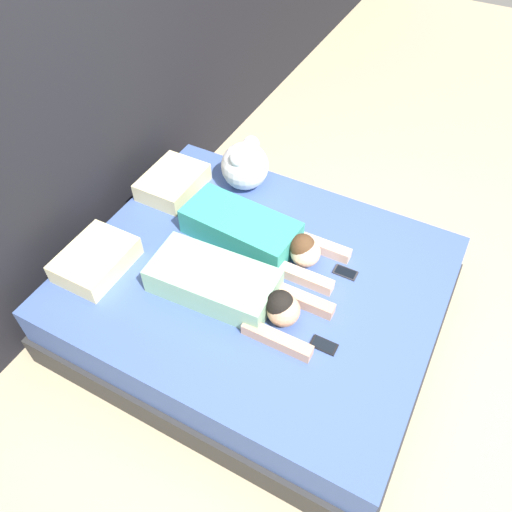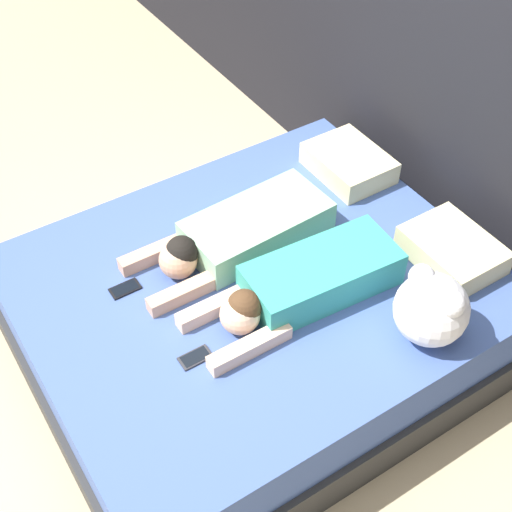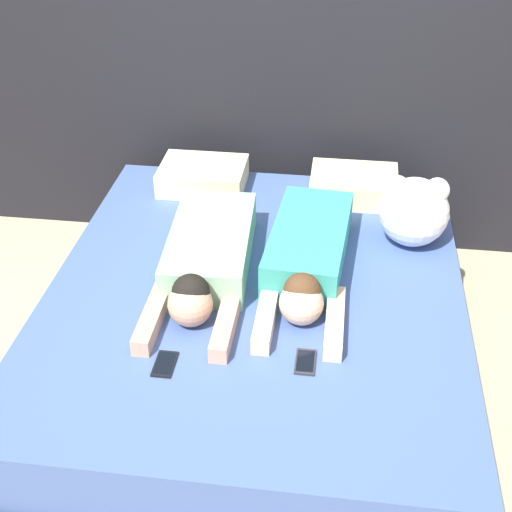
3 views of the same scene
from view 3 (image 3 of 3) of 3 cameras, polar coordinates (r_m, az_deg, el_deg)
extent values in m
plane|color=tan|center=(3.36, 0.00, -9.20)|extent=(12.00, 12.00, 0.00)
cube|color=black|center=(3.81, 2.57, 18.64)|extent=(12.00, 0.06, 2.60)
cube|color=#2D2D2D|center=(3.28, 0.00, -7.73)|extent=(1.81, 2.15, 0.23)
cube|color=#3F5999|center=(3.13, 0.00, -4.32)|extent=(1.75, 2.09, 0.27)
cube|color=beige|center=(3.78, -4.26, 6.41)|extent=(0.44, 0.34, 0.13)
cube|color=beige|center=(3.71, 7.82, 5.63)|extent=(0.44, 0.34, 0.13)
cube|color=#8CBF99|center=(3.15, -3.65, 0.79)|extent=(0.38, 0.72, 0.17)
sphere|color=tan|center=(2.80, -5.29, -3.88)|extent=(0.18, 0.18, 0.18)
sphere|color=black|center=(2.80, -5.23, -2.94)|extent=(0.15, 0.15, 0.15)
cube|color=tan|center=(2.84, -8.28, -4.92)|extent=(0.07, 0.39, 0.07)
cube|color=tan|center=(2.78, -2.42, -5.46)|extent=(0.07, 0.39, 0.07)
cube|color=teal|center=(3.16, 4.27, 0.96)|extent=(0.37, 0.72, 0.18)
sphere|color=beige|center=(2.81, 3.65, -3.78)|extent=(0.18, 0.18, 0.18)
sphere|color=#4C331E|center=(2.80, 3.71, -2.85)|extent=(0.15, 0.15, 0.15)
cube|color=beige|center=(2.82, 0.81, -4.88)|extent=(0.07, 0.39, 0.07)
cube|color=beige|center=(2.81, 6.31, -5.30)|extent=(0.07, 0.39, 0.07)
cube|color=black|center=(2.68, -7.31, -8.57)|extent=(0.07, 0.14, 0.01)
cube|color=black|center=(2.67, -7.32, -8.48)|extent=(0.06, 0.12, 0.00)
cube|color=#2D2D33|center=(2.67, 3.97, -8.45)|extent=(0.07, 0.14, 0.01)
cube|color=black|center=(2.67, 3.97, -8.36)|extent=(0.06, 0.12, 0.00)
sphere|color=white|center=(3.33, 12.51, 3.46)|extent=(0.32, 0.32, 0.32)
sphere|color=white|center=(3.26, 11.23, 5.39)|extent=(0.11, 0.11, 0.11)
sphere|color=white|center=(3.28, 14.29, 5.14)|extent=(0.11, 0.11, 0.11)
camera|label=1|loc=(2.55, -54.18, 32.55)|focal=35.00mm
camera|label=2|loc=(2.09, 74.22, 31.17)|focal=50.00mm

